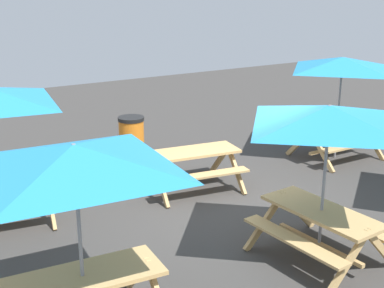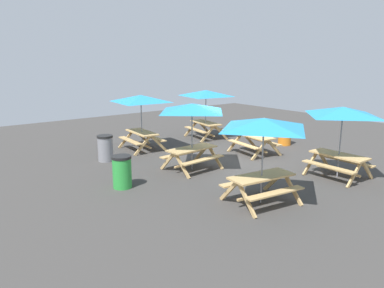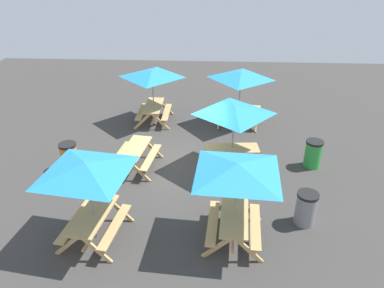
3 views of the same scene
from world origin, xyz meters
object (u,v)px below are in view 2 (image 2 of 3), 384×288
(picnic_table_2, at_px, (192,113))
(picnic_table_4, at_px, (206,97))
(picnic_table_5, at_px, (264,130))
(picnic_table_1, at_px, (254,140))
(trash_bin_orange, at_px, (285,134))
(trash_bin_green, at_px, (122,172))
(picnic_table_0, at_px, (141,103))
(picnic_table_3, at_px, (343,117))
(trash_bin_gray, at_px, (105,148))

(picnic_table_2, height_order, picnic_table_4, same)
(picnic_table_4, relative_size, picnic_table_5, 1.20)
(picnic_table_1, height_order, picnic_table_5, picnic_table_5)
(picnic_table_2, relative_size, picnic_table_5, 1.00)
(trash_bin_orange, relative_size, trash_bin_green, 1.00)
(picnic_table_4, xyz_separation_m, trash_bin_orange, (3.29, 1.82, -1.49))
(picnic_table_1, bearing_deg, picnic_table_5, -37.01)
(picnic_table_0, distance_m, trash_bin_orange, 6.44)
(picnic_table_0, height_order, picnic_table_4, same)
(picnic_table_2, bearing_deg, picnic_table_1, -1.53)
(picnic_table_0, bearing_deg, picnic_table_5, 0.05)
(picnic_table_0, distance_m, picnic_table_1, 4.88)
(picnic_table_1, bearing_deg, trash_bin_green, -78.39)
(picnic_table_3, distance_m, picnic_table_5, 3.63)
(picnic_table_3, relative_size, picnic_table_4, 0.83)
(picnic_table_1, bearing_deg, trash_bin_gray, -109.08)
(picnic_table_2, distance_m, picnic_table_4, 5.24)
(picnic_table_0, relative_size, trash_bin_green, 2.88)
(picnic_table_1, xyz_separation_m, picnic_table_4, (-3.54, 0.40, 1.43))
(picnic_table_4, bearing_deg, picnic_table_0, -78.99)
(picnic_table_1, relative_size, trash_bin_orange, 2.01)
(picnic_table_1, bearing_deg, picnic_table_0, -128.38)
(picnic_table_3, xyz_separation_m, picnic_table_5, (-0.03, -3.63, 0.00))
(picnic_table_0, bearing_deg, trash_bin_green, -33.26)
(picnic_table_1, height_order, picnic_table_3, picnic_table_3)
(picnic_table_4, height_order, trash_bin_gray, picnic_table_4)
(picnic_table_3, height_order, trash_bin_orange, picnic_table_3)
(picnic_table_1, xyz_separation_m, picnic_table_3, (3.77, -0.10, 1.43))
(picnic_table_3, bearing_deg, picnic_table_2, -137.99)
(picnic_table_2, bearing_deg, picnic_table_0, 84.07)
(trash_bin_gray, bearing_deg, picnic_table_5, 13.05)
(picnic_table_3, relative_size, trash_bin_orange, 2.38)
(picnic_table_0, relative_size, trash_bin_orange, 2.88)
(picnic_table_1, relative_size, trash_bin_gray, 2.01)
(picnic_table_5, distance_m, trash_bin_gray, 6.73)
(picnic_table_0, distance_m, picnic_table_2, 3.55)
(picnic_table_5, bearing_deg, picnic_table_4, 67.74)
(trash_bin_orange, bearing_deg, trash_bin_green, -85.57)
(picnic_table_0, bearing_deg, trash_bin_gray, -66.12)
(picnic_table_4, distance_m, trash_bin_orange, 4.04)
(trash_bin_orange, bearing_deg, trash_bin_gray, -107.94)
(picnic_table_1, distance_m, trash_bin_gray, 5.85)
(picnic_table_0, distance_m, trash_bin_gray, 2.59)
(trash_bin_orange, height_order, trash_bin_gray, same)
(picnic_table_2, height_order, picnic_table_3, same)
(picnic_table_3, relative_size, trash_bin_green, 2.38)
(picnic_table_4, bearing_deg, picnic_table_2, -36.52)
(picnic_table_0, relative_size, picnic_table_4, 1.01)
(picnic_table_0, bearing_deg, picnic_table_4, 96.78)
(picnic_table_4, height_order, picnic_table_5, same)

